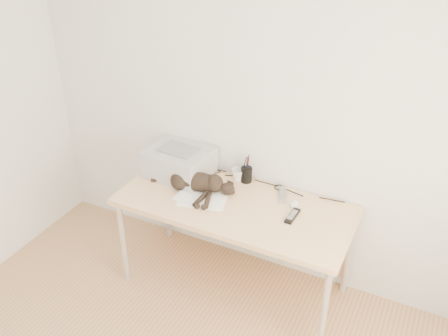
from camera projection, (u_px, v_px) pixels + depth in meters
The scene contains 11 objects.
wall_back at pixel (259, 108), 3.36m from camera, with size 3.50×3.50×0.00m, color silver.
desk at pixel (240, 213), 3.50m from camera, with size 1.60×0.70×0.74m.
printer at pixel (179, 162), 3.65m from camera, with size 0.47×0.41×0.21m.
papers at pixel (201, 198), 3.42m from camera, with size 0.38×0.30×0.01m.
cat at pixel (196, 182), 3.48m from camera, with size 0.64×0.30×0.14m.
mug at pixel (238, 175), 3.60m from camera, with size 0.10×0.10×0.09m, color white.
pen_cup at pixel (246, 174), 3.58m from camera, with size 0.08×0.08×0.21m.
remote_grey at pixel (283, 194), 3.44m from camera, with size 0.05×0.18×0.02m, color gray.
remote_black at pixel (292, 216), 3.23m from camera, with size 0.05×0.17×0.02m, color black.
mouse at pixel (294, 203), 3.35m from camera, with size 0.06×0.10×0.03m, color white.
cable_tangle at pixel (253, 181), 3.60m from camera, with size 1.36×0.07×0.01m, color black, non-canonical shape.
Camera 1 is at (1.16, -1.12, 2.67)m, focal length 40.00 mm.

